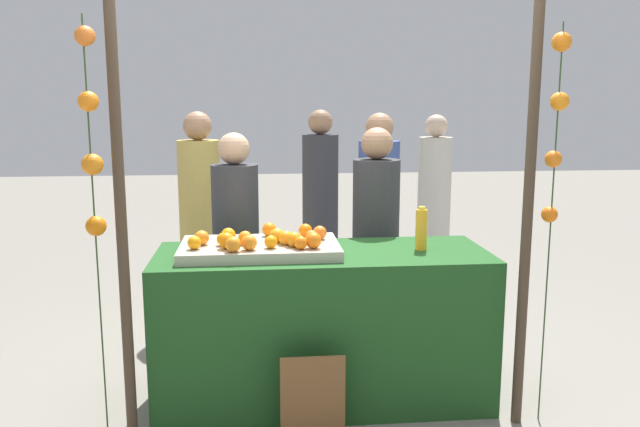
{
  "coord_description": "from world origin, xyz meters",
  "views": [
    {
      "loc": [
        -0.37,
        -3.58,
        1.76
      ],
      "look_at": [
        0.0,
        0.15,
        1.1
      ],
      "focal_mm": 35.8,
      "sensor_mm": 36.0,
      "label": 1
    }
  ],
  "objects_px": {
    "stall_counter": "(323,326)",
    "vendor_left": "(236,256)",
    "juice_bottle": "(422,229)",
    "chalkboard_sign": "(313,400)",
    "orange_1": "(269,229)",
    "vendor_right": "(375,252)",
    "orange_0": "(233,244)"
  },
  "relations": [
    {
      "from": "chalkboard_sign",
      "to": "vendor_right",
      "type": "height_order",
      "value": "vendor_right"
    },
    {
      "from": "chalkboard_sign",
      "to": "vendor_right",
      "type": "bearing_deg",
      "value": 64.75
    },
    {
      "from": "orange_1",
      "to": "chalkboard_sign",
      "type": "bearing_deg",
      "value": -73.68
    },
    {
      "from": "orange_1",
      "to": "juice_bottle",
      "type": "height_order",
      "value": "juice_bottle"
    },
    {
      "from": "chalkboard_sign",
      "to": "vendor_left",
      "type": "distance_m",
      "value": 1.32
    },
    {
      "from": "juice_bottle",
      "to": "orange_0",
      "type": "bearing_deg",
      "value": -169.6
    },
    {
      "from": "stall_counter",
      "to": "vendor_left",
      "type": "bearing_deg",
      "value": 128.49
    },
    {
      "from": "orange_0",
      "to": "juice_bottle",
      "type": "distance_m",
      "value": 1.11
    },
    {
      "from": "orange_0",
      "to": "vendor_right",
      "type": "distance_m",
      "value": 1.28
    },
    {
      "from": "stall_counter",
      "to": "orange_0",
      "type": "bearing_deg",
      "value": -157.98
    },
    {
      "from": "chalkboard_sign",
      "to": "orange_1",
      "type": "bearing_deg",
      "value": 106.32
    },
    {
      "from": "chalkboard_sign",
      "to": "orange_0",
      "type": "bearing_deg",
      "value": 143.7
    },
    {
      "from": "stall_counter",
      "to": "orange_0",
      "type": "relative_size",
      "value": 22.61
    },
    {
      "from": "orange_1",
      "to": "juice_bottle",
      "type": "bearing_deg",
      "value": -12.11
    },
    {
      "from": "orange_0",
      "to": "orange_1",
      "type": "bearing_deg",
      "value": 62.63
    },
    {
      "from": "vendor_left",
      "to": "vendor_right",
      "type": "height_order",
      "value": "vendor_right"
    },
    {
      "from": "juice_bottle",
      "to": "vendor_left",
      "type": "bearing_deg",
      "value": 149.13
    },
    {
      "from": "juice_bottle",
      "to": "orange_1",
      "type": "bearing_deg",
      "value": 167.89
    },
    {
      "from": "juice_bottle",
      "to": "chalkboard_sign",
      "type": "distance_m",
      "value": 1.16
    },
    {
      "from": "orange_1",
      "to": "vendor_right",
      "type": "bearing_deg",
      "value": 31.41
    },
    {
      "from": "stall_counter",
      "to": "vendor_left",
      "type": "xyz_separation_m",
      "value": [
        -0.52,
        0.65,
        0.28
      ]
    },
    {
      "from": "stall_counter",
      "to": "chalkboard_sign",
      "type": "bearing_deg",
      "value": -101.66
    },
    {
      "from": "orange_0",
      "to": "stall_counter",
      "type": "bearing_deg",
      "value": 22.02
    },
    {
      "from": "orange_1",
      "to": "vendor_left",
      "type": "distance_m",
      "value": 0.58
    },
    {
      "from": "stall_counter",
      "to": "chalkboard_sign",
      "type": "relative_size",
      "value": 3.97
    },
    {
      "from": "orange_1",
      "to": "chalkboard_sign",
      "type": "xyz_separation_m",
      "value": [
        0.2,
        -0.69,
        -0.77
      ]
    },
    {
      "from": "chalkboard_sign",
      "to": "vendor_left",
      "type": "bearing_deg",
      "value": 109.85
    },
    {
      "from": "orange_0",
      "to": "juice_bottle",
      "type": "relative_size",
      "value": 0.33
    },
    {
      "from": "orange_0",
      "to": "vendor_right",
      "type": "bearing_deg",
      "value": 41.83
    },
    {
      "from": "juice_bottle",
      "to": "vendor_right",
      "type": "xyz_separation_m",
      "value": [
        -0.15,
        0.64,
        -0.28
      ]
    },
    {
      "from": "juice_bottle",
      "to": "vendor_right",
      "type": "distance_m",
      "value": 0.71
    },
    {
      "from": "stall_counter",
      "to": "vendor_left",
      "type": "distance_m",
      "value": 0.88
    }
  ]
}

